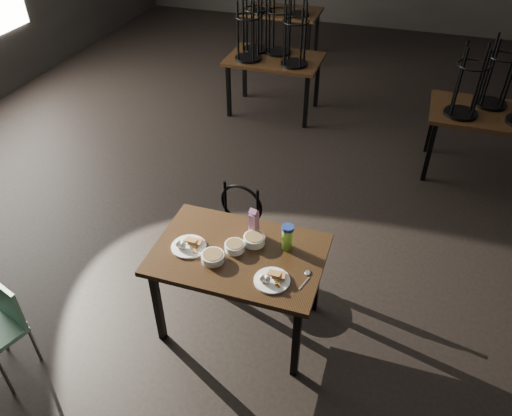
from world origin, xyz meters
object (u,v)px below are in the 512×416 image
(main_table, at_px, (239,260))
(water_bottle, at_px, (287,237))
(juice_carton, at_px, (254,223))
(bentwood_chair, at_px, (236,225))

(main_table, distance_m, water_bottle, 0.39)
(juice_carton, distance_m, water_bottle, 0.28)
(main_table, relative_size, juice_carton, 5.18)
(main_table, height_order, bentwood_chair, bentwood_chair)
(main_table, distance_m, juice_carton, 0.29)
(juice_carton, xyz_separation_m, bentwood_chair, (-0.27, 0.34, -0.36))
(main_table, relative_size, water_bottle, 6.11)
(juice_carton, height_order, water_bottle, juice_carton)
(main_table, bearing_deg, bentwood_chair, 111.88)
(main_table, relative_size, bentwood_chair, 1.44)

